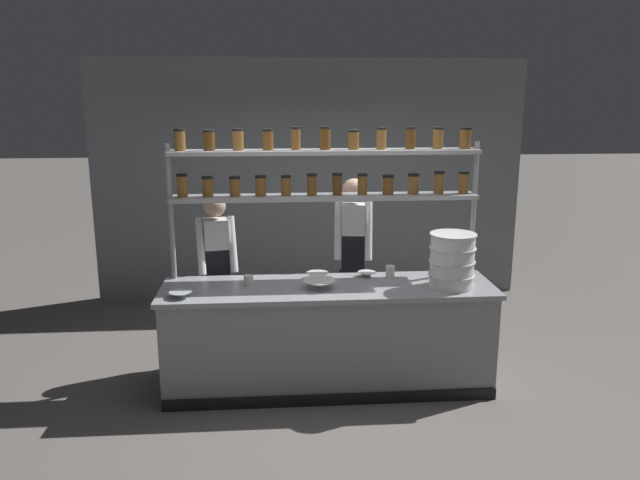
{
  "coord_description": "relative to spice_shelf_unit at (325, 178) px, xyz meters",
  "views": [
    {
      "loc": [
        -0.46,
        -5.05,
        2.54
      ],
      "look_at": [
        -0.05,
        0.2,
        1.28
      ],
      "focal_mm": 35.0,
      "sensor_mm": 36.0,
      "label": 1
    }
  ],
  "objects": [
    {
      "name": "ground_plane",
      "position": [
        0.0,
        -0.33,
        -1.8
      ],
      "size": [
        40.0,
        40.0,
        0.0
      ],
      "primitive_type": "plane",
      "color": "slate"
    },
    {
      "name": "back_wall",
      "position": [
        0.0,
        2.23,
        -0.34
      ],
      "size": [
        5.24,
        0.12,
        2.92
      ],
      "primitive_type": "cube",
      "color": "gray",
      "rests_on": "ground_plane"
    },
    {
      "name": "prep_counter",
      "position": [
        0.0,
        -0.33,
        -1.34
      ],
      "size": [
        2.84,
        0.76,
        0.92
      ],
      "color": "gray",
      "rests_on": "ground_plane"
    },
    {
      "name": "spice_shelf_unit",
      "position": [
        0.0,
        0.0,
        0.0
      ],
      "size": [
        2.72,
        0.28,
        2.24
      ],
      "color": "#999BA0",
      "rests_on": "ground_plane"
    },
    {
      "name": "chef_left",
      "position": [
        -0.99,
        0.26,
        -0.87
      ],
      "size": [
        0.4,
        0.32,
        1.62
      ],
      "rotation": [
        0.0,
        0.0,
        0.2
      ],
      "color": "black",
      "rests_on": "ground_plane"
    },
    {
      "name": "chef_center",
      "position": [
        0.31,
        0.4,
        -0.79
      ],
      "size": [
        0.39,
        0.32,
        1.74
      ],
      "rotation": [
        0.0,
        0.0,
        -0.13
      ],
      "color": "black",
      "rests_on": "ground_plane"
    },
    {
      "name": "container_stack",
      "position": [
        1.04,
        -0.44,
        -0.65
      ],
      "size": [
        0.39,
        0.39,
        0.47
      ],
      "color": "white",
      "rests_on": "prep_counter"
    },
    {
      "name": "prep_bowl_near_left",
      "position": [
        -1.21,
        -0.55,
        -0.86
      ],
      "size": [
        0.18,
        0.18,
        0.05
      ],
      "color": "#B2B7BC",
      "rests_on": "prep_counter"
    },
    {
      "name": "prep_bowl_center_front",
      "position": [
        0.37,
        -0.09,
        -0.86
      ],
      "size": [
        0.16,
        0.16,
        0.04
      ],
      "color": "silver",
      "rests_on": "prep_counter"
    },
    {
      "name": "prep_bowl_center_back",
      "position": [
        -0.08,
        -0.39,
        -0.84
      ],
      "size": [
        0.27,
        0.27,
        0.08
      ],
      "color": "white",
      "rests_on": "prep_counter"
    },
    {
      "name": "prep_bowl_near_right",
      "position": [
        -0.07,
        -0.11,
        -0.85
      ],
      "size": [
        0.2,
        0.2,
        0.06
      ],
      "color": "white",
      "rests_on": "prep_counter"
    },
    {
      "name": "serving_cup_front",
      "position": [
        0.58,
        -0.12,
        -0.83
      ],
      "size": [
        0.08,
        0.08,
        0.11
      ],
      "color": "silver",
      "rests_on": "prep_counter"
    },
    {
      "name": "serving_cup_by_board",
      "position": [
        -0.67,
        -0.27,
        -0.84
      ],
      "size": [
        0.08,
        0.08,
        0.09
      ],
      "color": "silver",
      "rests_on": "prep_counter"
    }
  ]
}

